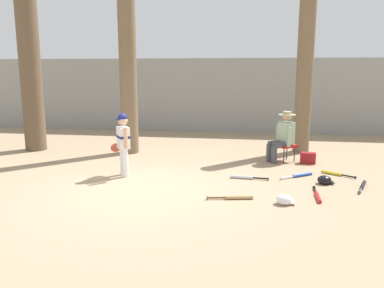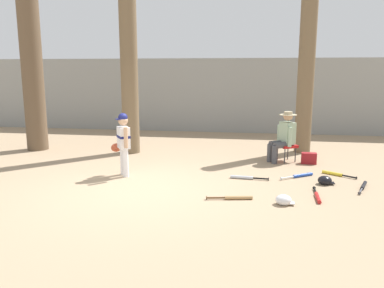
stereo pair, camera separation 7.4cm
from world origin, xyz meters
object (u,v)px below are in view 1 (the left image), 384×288
handbag_beside_stool (308,158)px  bat_red_barrel (318,196)px  batting_helmet_black (325,180)px  folding_stool (286,146)px  tree_near_player (128,74)px  bat_black_composite (363,186)px  tree_far_left (29,49)px  bat_wood_tan (236,197)px  batting_helmet_white (284,200)px  seated_spectator (283,135)px  tree_behind_spectator (304,81)px  bat_aluminum_silver (245,177)px  bat_yellow_trainer (334,173)px  young_ballplayer (123,140)px  bat_blue_youth (300,175)px

handbag_beside_stool → bat_red_barrel: handbag_beside_stool is taller
bat_red_barrel → batting_helmet_black: 0.92m
folding_stool → batting_helmet_black: bearing=-72.5°
tree_near_player → batting_helmet_black: (4.57, -2.26, -1.98)m
handbag_beside_stool → bat_black_composite: (0.74, -1.79, -0.10)m
tree_near_player → folding_stool: bearing=-5.9°
tree_far_left → bat_wood_tan: (5.59, -3.39, -2.68)m
bat_wood_tan → batting_helmet_white: batting_helmet_white is taller
bat_red_barrel → bat_black_composite: size_ratio=1.10×
seated_spectator → tree_behind_spectator: bearing=64.4°
bat_aluminum_silver → bat_yellow_trainer: 1.94m
young_ballplayer → folding_stool: (3.44, 1.83, -0.38)m
bat_wood_tan → tree_near_player: bearing=130.5°
bat_blue_youth → bat_yellow_trainer: 0.77m
tree_near_player → batting_helmet_black: bearing=-26.3°
young_ballplayer → bat_wood_tan: 2.73m
tree_far_left → seated_spectator: bearing=-3.8°
bat_aluminum_silver → bat_black_composite: size_ratio=1.04×
bat_black_composite → batting_helmet_black: 0.68m
seated_spectator → bat_wood_tan: size_ratio=1.53×
seated_spectator → bat_red_barrel: (0.39, -2.67, -0.61)m
bat_blue_youth → batting_helmet_white: bearing=-105.0°
tree_behind_spectator → young_ballplayer: 5.09m
bat_black_composite → batting_helmet_black: bearing=169.4°
tree_near_player → tree_far_left: size_ratio=0.74×
young_ballplayer → bat_red_barrel: 3.91m
tree_near_player → tree_behind_spectator: (4.50, 0.77, -0.18)m
handbag_beside_stool → tree_far_left: 7.65m
handbag_beside_stool → bat_blue_youth: (-0.32, -1.21, -0.10)m
folding_stool → tree_far_left: bearing=176.6°
seated_spectator → bat_black_composite: seated_spectator is taller
folding_stool → batting_helmet_black: folding_stool is taller
bat_wood_tan → bat_yellow_trainer: size_ratio=1.26×
tree_behind_spectator → batting_helmet_white: (-0.79, -4.31, -1.80)m
tree_near_player → bat_aluminum_silver: (3.05, -2.13, -2.02)m
bat_aluminum_silver → bat_blue_youth: 1.17m
seated_spectator → bat_aluminum_silver: 1.97m
bat_black_composite → batting_helmet_white: size_ratio=2.41×
tree_far_left → bat_blue_youth: bearing=-14.6°
tree_near_player → bat_wood_tan: bearing=-49.5°
bat_black_composite → bat_wood_tan: 2.55m
tree_behind_spectator → seated_spectator: size_ratio=3.58×
folding_stool → bat_yellow_trainer: 1.50m
tree_far_left → bat_yellow_trainer: 8.19m
tree_near_player → bat_red_barrel: (4.30, -3.13, -2.02)m
bat_red_barrel → batting_helmet_black: batting_helmet_black is taller
seated_spectator → tree_far_left: (-6.59, 0.44, 2.07)m
tree_behind_spectator → bat_red_barrel: tree_behind_spectator is taller
folding_stool → bat_aluminum_silver: 1.99m
batting_helmet_black → bat_blue_youth: bearing=131.4°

